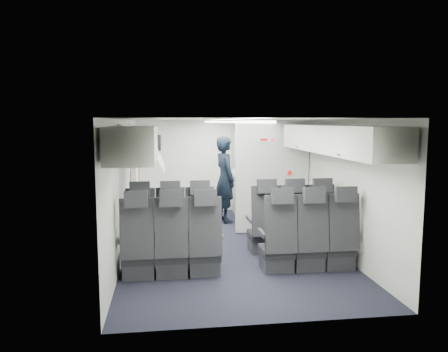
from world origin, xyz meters
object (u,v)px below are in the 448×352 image
object	(u,v)px
seat_row_front	(232,230)
galley_unit	(251,172)
carry_on_bag	(145,143)
seat_row_mid	(242,245)
flight_attendant	(225,179)
boarding_door	(135,180)

from	to	relation	value
seat_row_front	galley_unit	bearing A→B (deg)	73.72
carry_on_bag	galley_unit	bearing A→B (deg)	67.86
seat_row_mid	flight_attendant	xyz separation A→B (m)	(0.21, 3.21, 0.51)
galley_unit	carry_on_bag	size ratio (longest dim) A/B	4.41
seat_row_mid	galley_unit	world-z (taller)	galley_unit
seat_row_mid	galley_unit	xyz separation A→B (m)	(0.95, 4.15, 0.55)
boarding_door	seat_row_mid	bearing A→B (deg)	-61.23
seat_row_front	boarding_door	xyz separation A→B (m)	(-1.64, 2.09, 0.55)
seat_row_front	seat_row_mid	xyz separation A→B (m)	(0.00, -0.90, 0.00)
flight_attendant	carry_on_bag	xyz separation A→B (m)	(-1.56, -1.97, 0.86)
galley_unit	carry_on_bag	xyz separation A→B (m)	(-2.30, -2.91, 0.82)
flight_attendant	carry_on_bag	bearing A→B (deg)	127.96
seat_row_front	boarding_door	size ratio (longest dim) A/B	1.79
seat_row_front	seat_row_mid	size ratio (longest dim) A/B	1.00
seat_row_front	flight_attendant	size ratio (longest dim) A/B	1.83
seat_row_mid	boarding_door	bearing A→B (deg)	118.77
seat_row_mid	flight_attendant	distance (m)	3.26
seat_row_mid	carry_on_bag	world-z (taller)	carry_on_bag
boarding_door	flight_attendant	size ratio (longest dim) A/B	1.02
carry_on_bag	boarding_door	bearing A→B (deg)	115.60
galley_unit	flight_attendant	world-z (taller)	galley_unit
galley_unit	seat_row_mid	bearing A→B (deg)	-102.88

